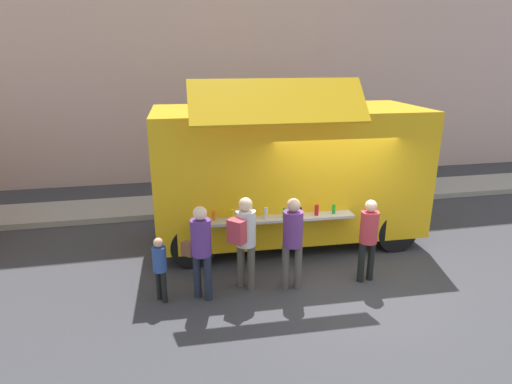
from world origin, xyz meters
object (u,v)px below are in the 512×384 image
food_truck_main (288,171)px  customer_front_ordering (293,236)px  customer_rear_waiting (201,245)px  trash_bin (386,182)px  customer_extra_browsing (369,233)px  customer_mid_with_backpack (244,235)px  child_near_queue (160,264)px

food_truck_main → customer_front_ordering: bearing=-101.7°
customer_front_ordering → customer_rear_waiting: 1.61m
customer_front_ordering → customer_rear_waiting: (-1.61, -0.00, -0.02)m
trash_bin → customer_extra_browsing: 5.28m
trash_bin → customer_mid_with_backpack: 6.65m
customer_extra_browsing → child_near_queue: bearing=80.2°
customer_mid_with_backpack → child_near_queue: customer_mid_with_backpack is taller
customer_front_ordering → customer_mid_with_backpack: customer_mid_with_backpack is taller
customer_mid_with_backpack → customer_front_ordering: bearing=-55.0°
child_near_queue → customer_rear_waiting: bearing=-40.8°
customer_mid_with_backpack → customer_rear_waiting: (-0.78, -0.15, -0.06)m
food_truck_main → trash_bin: food_truck_main is taller
customer_front_ordering → child_near_queue: (-2.30, 0.05, -0.32)m
customer_rear_waiting → customer_extra_browsing: customer_rear_waiting is taller
trash_bin → customer_mid_with_backpack: customer_mid_with_backpack is taller
customer_extra_browsing → child_near_queue: size_ratio=1.36×
trash_bin → customer_mid_with_backpack: (-5.04, -4.29, 0.58)m
customer_rear_waiting → trash_bin: bearing=-14.1°
customer_extra_browsing → child_near_queue: customer_extra_browsing is taller
customer_front_ordering → customer_extra_browsing: (1.43, -0.02, -0.07)m
food_truck_main → customer_rear_waiting: food_truck_main is taller
trash_bin → customer_rear_waiting: (-5.81, -4.44, 0.52)m
food_truck_main → trash_bin: 4.51m
customer_extra_browsing → child_near_queue: (-3.72, 0.07, -0.25)m
trash_bin → customer_rear_waiting: size_ratio=0.57×
customer_extra_browsing → food_truck_main: bearing=14.4°
food_truck_main → customer_mid_with_backpack: bearing=-122.3°
food_truck_main → child_near_queue: 3.61m
customer_rear_waiting → food_truck_main: bearing=-6.4°
trash_bin → customer_front_ordering: bearing=-133.5°
customer_front_ordering → trash_bin: bearing=-34.1°
customer_front_ordering → child_near_queue: size_ratio=1.46×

